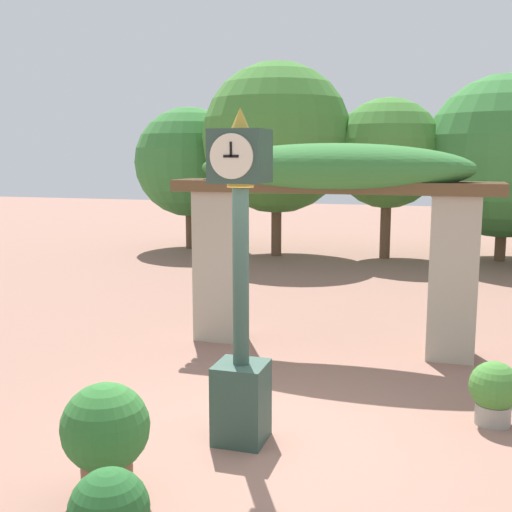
% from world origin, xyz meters
% --- Properties ---
extents(ground_plane, '(60.00, 60.00, 0.00)m').
position_xyz_m(ground_plane, '(0.00, 0.00, 0.00)').
color(ground_plane, '#8E6656').
extents(pedestal_clock, '(0.49, 0.54, 3.21)m').
position_xyz_m(pedestal_clock, '(-0.26, -0.13, 1.41)').
color(pedestal_clock, '#2D473D').
rests_on(pedestal_clock, ground).
extents(pergola, '(4.62, 1.23, 2.94)m').
position_xyz_m(pergola, '(0.00, 3.21, 2.10)').
color(pergola, '#A89E89').
rests_on(pergola, ground).
extents(potted_plant_near_left, '(0.52, 0.52, 0.67)m').
position_xyz_m(potted_plant_near_left, '(2.13, 1.00, 0.36)').
color(potted_plant_near_left, gray).
rests_on(potted_plant_near_left, ground).
extents(potted_plant_near_right, '(0.73, 0.73, 0.97)m').
position_xyz_m(potted_plant_near_right, '(-0.99, -1.44, 0.54)').
color(potted_plant_near_right, brown).
rests_on(potted_plant_near_right, ground).
extents(tree_line, '(15.01, 4.97, 5.24)m').
position_xyz_m(tree_line, '(0.48, 11.59, 2.89)').
color(tree_line, brown).
rests_on(tree_line, ground).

